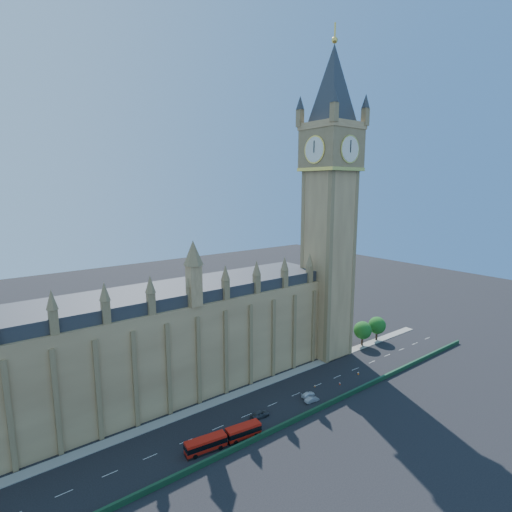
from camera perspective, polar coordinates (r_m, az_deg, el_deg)
ground at (r=103.84m, az=0.56°, el=-21.11°), size 400.00×400.00×0.00m
palace_westminster at (r=104.57m, az=-18.47°, el=-12.90°), size 120.00×20.00×28.00m
elizabeth_tower at (r=125.24m, az=10.56°, el=10.23°), size 20.59×20.59×105.00m
bridge_parapet at (r=97.67m, az=4.09°, el=-22.92°), size 160.00×0.60×1.20m
kerb_north at (r=110.43m, az=-2.66°, el=-19.04°), size 160.00×3.00×0.16m
tree_east_near at (r=142.06m, az=15.02°, el=-10.12°), size 6.00×6.00×8.50m
tree_east_far at (r=148.19m, az=16.94°, el=-9.37°), size 6.00×6.00×8.50m
red_bus at (r=92.09m, az=-4.61°, el=-24.50°), size 17.12×4.65×2.88m
car_grey at (r=100.67m, az=0.54°, el=-21.67°), size 4.79×2.22×1.59m
car_silver at (r=107.54m, az=7.98°, el=-19.64°), size 4.00×1.77×1.28m
car_white at (r=109.74m, az=7.45°, el=-19.01°), size 4.04×1.71×1.16m
cone_a at (r=110.01m, az=7.59°, el=-19.10°), size 0.51×0.51×0.62m
cone_b at (r=116.86m, az=11.88°, el=-17.38°), size 0.53×0.53×0.67m
cone_c at (r=123.52m, az=14.41°, el=-15.89°), size 0.61×0.61×0.79m
cone_d at (r=114.52m, az=8.42°, el=-17.88°), size 0.40×0.40×0.64m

